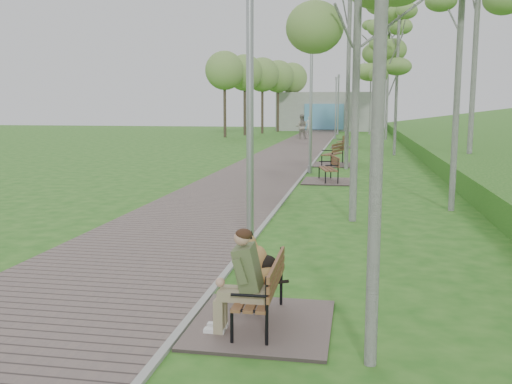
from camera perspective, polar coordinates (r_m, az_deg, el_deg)
ground at (r=11.26m, az=-0.40°, el=-4.93°), size 120.00×120.00×0.00m
walkway at (r=32.58m, az=3.50°, el=4.02°), size 3.50×67.00×0.04m
kerb at (r=32.43m, az=6.58°, el=3.96°), size 0.10×67.00×0.05m
building_north at (r=61.83m, az=6.96°, el=7.99°), size 10.00×5.20×4.00m
bench_main at (r=6.95m, az=-0.20°, el=-10.16°), size 1.67×1.86×1.46m
bench_second at (r=20.03m, az=7.24°, el=1.60°), size 1.82×2.03×1.12m
bench_third at (r=25.72m, az=7.66°, el=3.19°), size 2.00×2.22×1.23m
bench_far at (r=36.66m, az=8.68°, el=4.69°), size 1.56×1.73×0.96m
lamp_post_near at (r=9.30m, az=-0.61°, el=7.16°), size 0.20×0.20×5.14m
lamp_post_second at (r=22.47m, az=5.49°, el=7.89°), size 0.20×0.20×5.05m
lamp_post_third at (r=45.81m, az=7.98°, el=8.09°), size 0.19×0.19×4.84m
lamp_post_far at (r=52.60m, az=8.22°, el=8.43°), size 0.21×0.21×5.39m
pedestrian_near at (r=52.22m, az=5.34°, el=6.64°), size 0.66×0.47×1.68m
pedestrian_far at (r=45.44m, az=4.56°, el=6.52°), size 0.94×0.73×1.94m
birch_mid_a at (r=24.46m, az=9.38°, el=18.22°), size 2.39×2.39×8.60m
birch_mid_c at (r=31.22m, az=12.79°, el=13.07°), size 2.25×2.25×6.57m
birch_far_a at (r=31.63m, az=14.09°, el=15.80°), size 2.36×2.36×8.55m
birch_far_b at (r=41.51m, az=12.04°, el=16.21°), size 2.97×2.97×10.49m
birch_far_c at (r=46.12m, az=13.19°, el=15.28°), size 2.97×2.97×10.37m
birch_distant_a at (r=53.79m, az=11.46°, el=12.39°), size 2.25×2.25×8.04m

